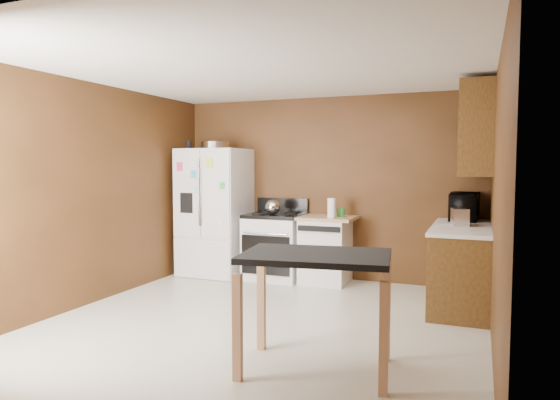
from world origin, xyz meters
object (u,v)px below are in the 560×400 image
Objects in this scene: dishwasher at (325,249)px; refrigerator at (215,212)px; green_canister at (341,212)px; gas_range at (275,245)px; paper_towel at (332,208)px; pen_cup at (189,145)px; microwave at (465,207)px; toaster at (460,217)px; kettle at (273,207)px; island at (316,273)px; roasting_pan at (215,145)px.

refrigerator is at bearing -177.01° from dishwasher.
gas_range is (-0.92, -0.06, -0.48)m from green_canister.
paper_towel reaches higher than green_canister.
pen_cup is 2.26m from paper_towel.
refrigerator reaches higher than microwave.
toaster is at bearing -13.16° from paper_towel.
green_canister reaches higher than dishwasher.
kettle reaches higher than toaster.
paper_towel is (2.10, 0.07, -0.84)m from pen_cup.
roasting_pan is at bearing 131.34° from island.
paper_towel is at bearing 103.53° from island.
pen_cup is 0.09× the size of island.
refrigerator is (-0.93, 0.06, -0.10)m from kettle.
gas_range is (0.91, 0.06, -0.44)m from refrigerator.
green_canister is 1.54m from microwave.
kettle is 2.45m from microwave.
green_canister is 0.10× the size of gas_range.
microwave reaches higher than toaster.
pen_cup is at bearing -163.23° from roasting_pan.
island is (1.46, -2.63, -0.24)m from kettle.
gas_range reaches higher than toaster.
green_canister is at bearing 3.83° from refrigerator.
kettle reaches higher than island.
pen_cup reaches higher than paper_towel.
toaster is 0.15× the size of refrigerator.
dishwasher is at bearing 5.78° from pen_cup.
paper_towel reaches higher than kettle.
gas_range is (-2.41, 0.47, -0.53)m from toaster.
pen_cup is 2.43m from dishwasher.
microwave is at bearing 3.19° from refrigerator.
toaster is (3.30, -0.41, -0.85)m from roasting_pan.
toaster is 0.47× the size of microwave.
pen_cup is 0.12× the size of dishwasher.
paper_towel is at bearing 103.72° from microwave.
refrigerator is (-1.75, 0.04, -0.12)m from paper_towel.
green_canister is 1.59m from toaster.
island is at bearing -43.31° from pen_cup.
kettle is at bearing -3.71° from refrigerator.
refrigerator reaches higher than kettle.
toaster is at bearing -16.29° from dishwasher.
dishwasher is at bearing 2.99° from refrigerator.
toaster is (3.67, -0.29, -0.86)m from pen_cup.
toaster is (1.58, -0.37, -0.02)m from paper_towel.
pen_cup reaches higher than island.
pen_cup is 3.91m from island.
roasting_pan is at bearing -175.84° from gas_range.
roasting_pan is at bearing 176.46° from kettle.
paper_towel is 0.96× the size of toaster.
paper_towel is (1.73, -0.04, -0.83)m from roasting_pan.
paper_towel is at bearing -115.97° from green_canister.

